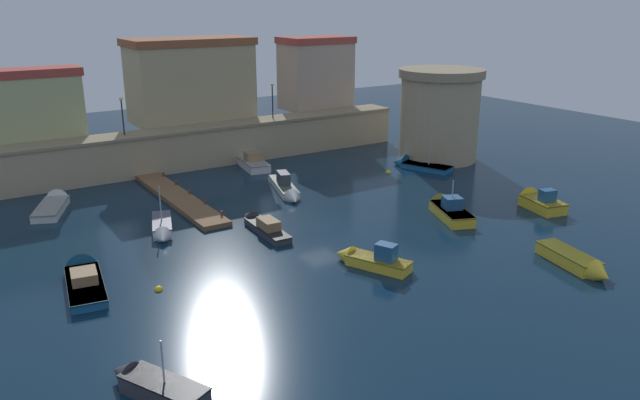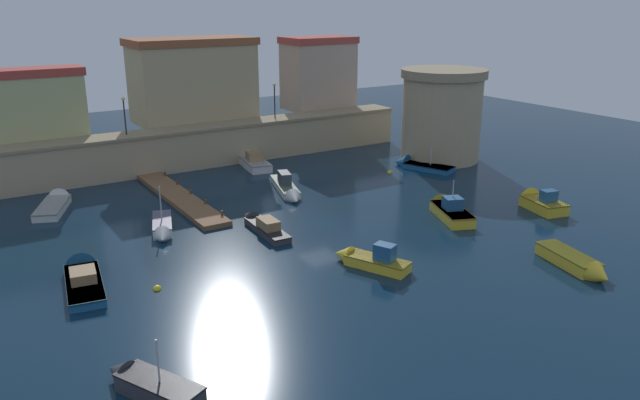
{
  "view_description": "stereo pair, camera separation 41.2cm",
  "coord_description": "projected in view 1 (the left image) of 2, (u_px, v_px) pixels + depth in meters",
  "views": [
    {
      "loc": [
        -22.25,
        -34.42,
        15.15
      ],
      "look_at": [
        0.0,
        0.04,
        1.82
      ],
      "focal_mm": 34.98,
      "sensor_mm": 36.0,
      "label": 1
    },
    {
      "loc": [
        -21.9,
        -34.64,
        15.15
      ],
      "look_at": [
        0.0,
        0.04,
        1.82
      ],
      "focal_mm": 34.98,
      "sensor_mm": 36.0,
      "label": 2
    }
  ],
  "objects": [
    {
      "name": "ground_plane",
      "position": [
        320.0,
        225.0,
        43.66
      ],
      "size": [
        110.22,
        110.22,
        0.0
      ],
      "primitive_type": "plane",
      "color": "#0C2338"
    },
    {
      "name": "quay_wall",
      "position": [
        207.0,
        145.0,
        58.93
      ],
      "size": [
        41.6,
        3.25,
        3.74
      ],
      "color": "tan",
      "rests_on": "ground"
    },
    {
      "name": "old_town_backdrop",
      "position": [
        201.0,
        82.0,
        61.13
      ],
      "size": [
        38.29,
        5.98,
        8.02
      ],
      "color": "tan",
      "rests_on": "ground"
    },
    {
      "name": "fortress_tower",
      "position": [
        439.0,
        114.0,
        60.22
      ],
      "size": [
        8.16,
        8.16,
        8.77
      ],
      "color": "tan",
      "rests_on": "ground"
    },
    {
      "name": "pier_dock",
      "position": [
        179.0,
        198.0,
        48.91
      ],
      "size": [
        2.12,
        15.27,
        0.7
      ],
      "color": "brown",
      "rests_on": "ground"
    },
    {
      "name": "quay_lamp_0",
      "position": [
        122.0,
        110.0,
        53.76
      ],
      "size": [
        0.32,
        0.32,
        3.3
      ],
      "color": "black",
      "rests_on": "quay_wall"
    },
    {
      "name": "quay_lamp_1",
      "position": [
        272.0,
        95.0,
        61.36
      ],
      "size": [
        0.32,
        0.32,
        3.45
      ],
      "color": "black",
      "rests_on": "quay_wall"
    },
    {
      "name": "moored_boat_0",
      "position": [
        414.0,
        165.0,
        58.37
      ],
      "size": [
        3.84,
        6.1,
        2.82
      ],
      "rotation": [
        0.0,
        0.0,
        1.95
      ],
      "color": "#195689",
      "rests_on": "ground"
    },
    {
      "name": "moored_boat_1",
      "position": [
        447.0,
        208.0,
        45.57
      ],
      "size": [
        3.77,
        6.01,
        3.3
      ],
      "rotation": [
        0.0,
        0.0,
        1.19
      ],
      "color": "gold",
      "rests_on": "ground"
    },
    {
      "name": "moored_boat_2",
      "position": [
        370.0,
        259.0,
        36.8
      ],
      "size": [
        3.19,
        4.96,
        1.95
      ],
      "rotation": [
        0.0,
        0.0,
        1.99
      ],
      "color": "gold",
      "rests_on": "ground"
    },
    {
      "name": "moored_boat_3",
      "position": [
        262.0,
        225.0,
        42.68
      ],
      "size": [
        1.5,
        6.42,
        1.43
      ],
      "rotation": [
        0.0,
        0.0,
        1.52
      ],
      "color": "#333338",
      "rests_on": "ground"
    },
    {
      "name": "moored_boat_4",
      "position": [
        152.0,
        385.0,
        24.88
      ],
      "size": [
        3.29,
        4.87,
        2.87
      ],
      "rotation": [
        0.0,
        0.0,
        2.03
      ],
      "color": "#333338",
      "rests_on": "ground"
    },
    {
      "name": "moored_boat_5",
      "position": [
        578.0,
        262.0,
        36.47
      ],
      "size": [
        2.59,
        5.54,
        1.39
      ],
      "rotation": [
        0.0,
        0.0,
        -1.79
      ],
      "color": "gold",
      "rests_on": "ground"
    },
    {
      "name": "moored_boat_6",
      "position": [
        83.0,
        276.0,
        34.87
      ],
      "size": [
        2.8,
        6.99,
        1.74
      ],
      "rotation": [
        0.0,
        0.0,
        1.42
      ],
      "color": "#195689",
      "rests_on": "ground"
    },
    {
      "name": "moored_boat_7",
      "position": [
        286.0,
        188.0,
        50.62
      ],
      "size": [
        3.34,
        7.19,
        1.85
      ],
      "rotation": [
        0.0,
        0.0,
        -1.87
      ],
      "color": "silver",
      "rests_on": "ground"
    },
    {
      "name": "moored_boat_8",
      "position": [
        162.0,
        228.0,
        41.94
      ],
      "size": [
        2.76,
        5.25,
        3.3
      ],
      "rotation": [
        0.0,
        0.0,
        -1.89
      ],
      "color": "white",
      "rests_on": "ground"
    },
    {
      "name": "moored_boat_9",
      "position": [
        537.0,
        201.0,
        47.17
      ],
      "size": [
        2.79,
        4.65,
        2.18
      ],
      "rotation": [
        0.0,
        0.0,
        1.34
      ],
      "color": "gold",
      "rests_on": "ground"
    },
    {
      "name": "moored_boat_10",
      "position": [
        54.0,
        204.0,
        47.16
      ],
      "size": [
        3.96,
        6.34,
        1.66
      ],
      "rotation": [
        0.0,
        0.0,
        1.17
      ],
      "color": "silver",
      "rests_on": "ground"
    },
    {
      "name": "moored_boat_11",
      "position": [
        250.0,
        161.0,
        58.8
      ],
      "size": [
        2.75,
        6.01,
        2.1
      ],
      "rotation": [
        0.0,
        0.0,
        1.41
      ],
      "color": "silver",
      "rests_on": "ground"
    },
    {
      "name": "mooring_buoy_0",
      "position": [
        388.0,
        173.0,
        56.67
      ],
      "size": [
        0.47,
        0.47,
        0.47
      ],
      "primitive_type": "sphere",
      "color": "yellow",
      "rests_on": "ground"
    },
    {
      "name": "mooring_buoy_1",
      "position": [
        159.0,
        290.0,
        33.91
      ],
      "size": [
        0.47,
        0.47,
        0.47
      ],
      "primitive_type": "sphere",
      "color": "yellow",
      "rests_on": "ground"
    }
  ]
}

